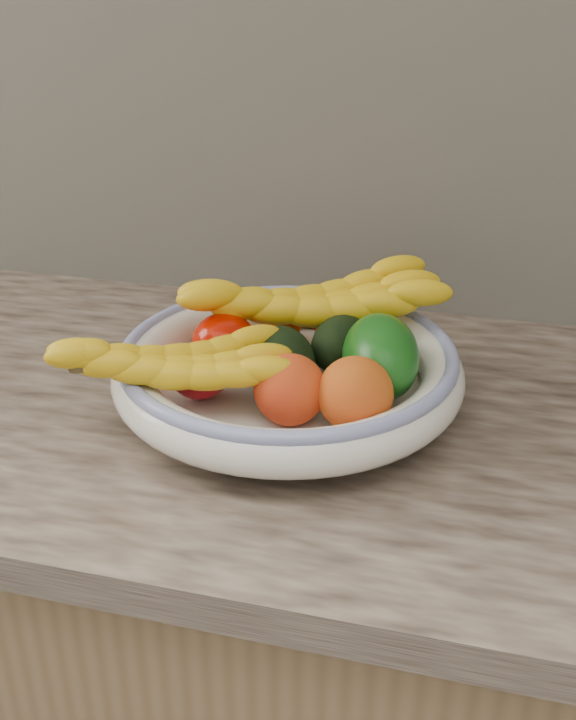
# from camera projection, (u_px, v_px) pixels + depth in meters

# --- Properties ---
(kitchen_counter) EXTENTS (2.44, 0.66, 1.40)m
(kitchen_counter) POSITION_uv_depth(u_px,v_px,m) (293.00, 665.00, 1.13)
(kitchen_counter) COLOR brown
(kitchen_counter) RESTS_ON ground
(fruit_bowl) EXTENTS (0.39, 0.39, 0.08)m
(fruit_bowl) POSITION_uv_depth(u_px,v_px,m) (288.00, 369.00, 0.89)
(fruit_bowl) COLOR white
(fruit_bowl) RESTS_ON kitchen_counter
(clementine_back_left) EXTENTS (0.06, 0.06, 0.05)m
(clementine_back_left) POSITION_uv_depth(u_px,v_px,m) (281.00, 324.00, 0.99)
(clementine_back_left) COLOR #FF6A05
(clementine_back_left) RESTS_ON fruit_bowl
(clementine_back_right) EXTENTS (0.06, 0.06, 0.05)m
(clementine_back_right) POSITION_uv_depth(u_px,v_px,m) (334.00, 325.00, 0.99)
(clementine_back_right) COLOR #EB5904
(clementine_back_right) RESTS_ON fruit_bowl
(tomato_left) EXTENTS (0.10, 0.10, 0.07)m
(tomato_left) POSITION_uv_depth(u_px,v_px,m) (224.00, 343.00, 0.92)
(tomato_left) COLOR #C21000
(tomato_left) RESTS_ON fruit_bowl
(tomato_near_left) EXTENTS (0.08, 0.08, 0.06)m
(tomato_near_left) POSITION_uv_depth(u_px,v_px,m) (199.00, 371.00, 0.86)
(tomato_near_left) COLOR #B50C18
(tomato_near_left) RESTS_ON fruit_bowl
(avocado_center) EXTENTS (0.11, 0.13, 0.07)m
(avocado_center) POSITION_uv_depth(u_px,v_px,m) (282.00, 361.00, 0.88)
(avocado_center) COLOR black
(avocado_center) RESTS_ON fruit_bowl
(avocado_right) EXTENTS (0.08, 0.11, 0.07)m
(avocado_right) POSITION_uv_depth(u_px,v_px,m) (342.00, 343.00, 0.92)
(avocado_right) COLOR black
(avocado_right) RESTS_ON fruit_bowl
(green_mango) EXTENTS (0.14, 0.15, 0.11)m
(green_mango) POSITION_uv_depth(u_px,v_px,m) (380.00, 357.00, 0.86)
(green_mango) COLOR #0E4C0E
(green_mango) RESTS_ON fruit_bowl
(peach_front) EXTENTS (0.10, 0.10, 0.07)m
(peach_front) POSITION_uv_depth(u_px,v_px,m) (290.00, 390.00, 0.82)
(peach_front) COLOR orange
(peach_front) RESTS_ON fruit_bowl
(peach_right) EXTENTS (0.08, 0.08, 0.08)m
(peach_right) POSITION_uv_depth(u_px,v_px,m) (355.00, 394.00, 0.80)
(peach_right) COLOR orange
(peach_right) RESTS_ON fruit_bowl
(banana_bunch_back) EXTENTS (0.35, 0.25, 0.09)m
(banana_bunch_back) POSITION_uv_depth(u_px,v_px,m) (312.00, 309.00, 0.95)
(banana_bunch_back) COLOR yellow
(banana_bunch_back) RESTS_ON fruit_bowl
(banana_bunch_front) EXTENTS (0.28, 0.21, 0.07)m
(banana_bunch_front) POSITION_uv_depth(u_px,v_px,m) (173.00, 370.00, 0.82)
(banana_bunch_front) COLOR yellow
(banana_bunch_front) RESTS_ON fruit_bowl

